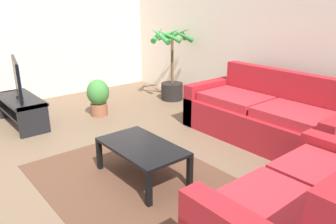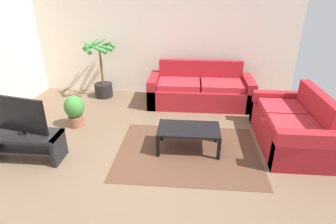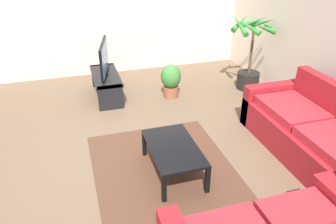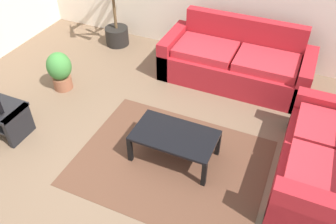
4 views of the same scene
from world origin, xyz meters
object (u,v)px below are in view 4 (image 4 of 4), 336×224
object	(u,v)px
couch_loveseat	(328,164)
potted_palm	(114,14)
coffee_table	(175,137)
couch_main	(235,63)
potted_plant_small	(60,70)

from	to	relation	value
couch_loveseat	potted_palm	size ratio (longest dim) A/B	1.26
couch_loveseat	coffee_table	world-z (taller)	couch_loveseat
couch_main	potted_palm	distance (m)	2.26
coffee_table	potted_palm	xyz separation A→B (m)	(-2.02, 2.12, 0.25)
couch_loveseat	potted_palm	world-z (taller)	potted_palm
couch_loveseat	coffee_table	size ratio (longest dim) A/B	1.76
couch_loveseat	potted_plant_small	bearing A→B (deg)	175.36
couch_loveseat	coffee_table	distance (m)	1.68
coffee_table	potted_plant_small	distance (m)	2.18
potted_plant_small	potted_palm	bearing A→B (deg)	87.50
coffee_table	couch_main	bearing A→B (deg)	83.51
coffee_table	potted_palm	world-z (taller)	potted_palm
couch_main	potted_palm	bearing A→B (deg)	173.41
couch_main	couch_loveseat	world-z (taller)	same
couch_main	potted_plant_small	bearing A→B (deg)	-151.69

